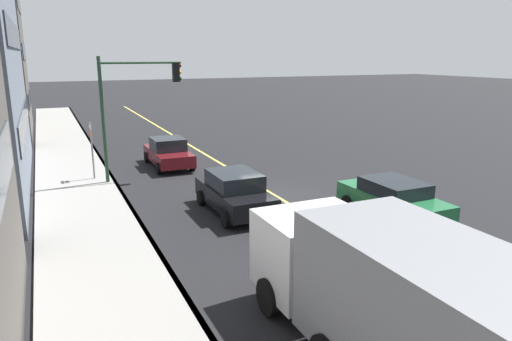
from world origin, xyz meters
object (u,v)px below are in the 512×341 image
at_px(truck_gray, 397,300).
at_px(street_sign_post, 92,147).
at_px(traffic_light_mast, 133,98).
at_px(car_green, 393,199).
at_px(car_black, 235,192).
at_px(car_maroon, 168,153).

bearing_deg(truck_gray, street_sign_post, 11.93).
height_order(traffic_light_mast, street_sign_post, traffic_light_mast).
relative_size(truck_gray, traffic_light_mast, 1.26).
height_order(car_green, car_black, car_black).
xyz_separation_m(truck_gray, traffic_light_mast, (16.23, 1.71, 2.44)).
bearing_deg(truck_gray, car_green, -40.08).
relative_size(car_maroon, truck_gray, 0.60).
relative_size(car_black, truck_gray, 0.58).
bearing_deg(car_green, car_black, 58.52).
height_order(car_maroon, street_sign_post, street_sign_post).
bearing_deg(traffic_light_mast, car_maroon, -40.08).
bearing_deg(car_green, truck_gray, 139.92).
relative_size(car_green, traffic_light_mast, 0.77).
distance_m(truck_gray, traffic_light_mast, 16.50).
relative_size(car_black, street_sign_post, 1.50).
xyz_separation_m(car_maroon, truck_gray, (-18.77, 0.42, 0.81)).
xyz_separation_m(truck_gray, street_sign_post, (17.16, 3.63, 0.10)).
relative_size(car_green, street_sign_post, 1.59).
bearing_deg(traffic_light_mast, truck_gray, -173.97).
bearing_deg(traffic_light_mast, car_black, -157.35).
height_order(car_green, truck_gray, truck_gray).
bearing_deg(car_black, traffic_light_mast, 22.65).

